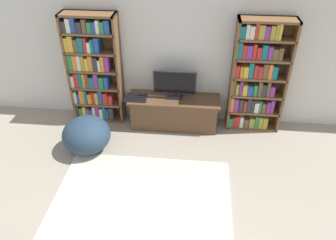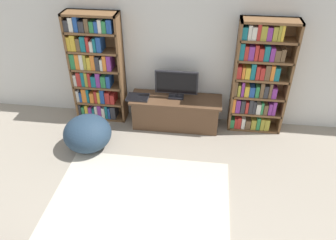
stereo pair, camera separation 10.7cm
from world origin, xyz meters
name	(u,v)px [view 2 (the right image)]	position (x,y,z in m)	size (l,w,h in m)	color
wall_back	(177,45)	(0.00, 4.23, 1.30)	(8.80, 0.06, 2.60)	silver
bookshelf_left	(95,69)	(-1.30, 4.04, 0.91)	(0.84, 0.30, 1.81)	brown
bookshelf_right	(259,78)	(1.27, 4.04, 0.90)	(0.84, 0.30, 1.81)	brown
tv_stand	(176,112)	(0.02, 3.93, 0.26)	(1.47, 0.49, 0.52)	brown
television	(176,84)	(0.02, 3.97, 0.76)	(0.68, 0.16, 0.46)	black
laptop	(138,97)	(-0.59, 3.87, 0.53)	(0.35, 0.26, 0.03)	#28282D
area_rug	(139,203)	(-0.25, 2.17, 0.01)	(2.25, 1.73, 0.02)	beige
beanbag_ottoman	(88,133)	(-1.23, 3.17, 0.27)	(0.71, 0.71, 0.53)	#23384C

